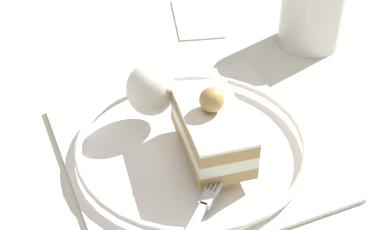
{
  "coord_description": "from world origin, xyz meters",
  "views": [
    {
      "loc": [
        -0.06,
        -0.41,
        0.37
      ],
      "look_at": [
        0.01,
        -0.02,
        0.05
      ],
      "focal_mm": 54.01,
      "sensor_mm": 36.0,
      "label": 1
    }
  ],
  "objects_px": {
    "dessert_plate": "(192,147)",
    "folded_napkin": "(197,18)",
    "cake_slice": "(212,129)",
    "drink_glass_near": "(313,11)",
    "whipped_cream_dollop": "(150,90)",
    "fork": "(197,218)"
  },
  "relations": [
    {
      "from": "whipped_cream_dollop",
      "to": "fork",
      "type": "height_order",
      "value": "whipped_cream_dollop"
    },
    {
      "from": "drink_glass_near",
      "to": "folded_napkin",
      "type": "bearing_deg",
      "value": 148.32
    },
    {
      "from": "dessert_plate",
      "to": "drink_glass_near",
      "type": "relative_size",
      "value": 2.95
    },
    {
      "from": "cake_slice",
      "to": "folded_napkin",
      "type": "distance_m",
      "value": 0.26
    },
    {
      "from": "whipped_cream_dollop",
      "to": "dessert_plate",
      "type": "bearing_deg",
      "value": -57.16
    },
    {
      "from": "dessert_plate",
      "to": "folded_napkin",
      "type": "height_order",
      "value": "dessert_plate"
    },
    {
      "from": "whipped_cream_dollop",
      "to": "folded_napkin",
      "type": "relative_size",
      "value": 0.52
    },
    {
      "from": "folded_napkin",
      "to": "cake_slice",
      "type": "bearing_deg",
      "value": -97.18
    },
    {
      "from": "cake_slice",
      "to": "fork",
      "type": "distance_m",
      "value": 0.09
    },
    {
      "from": "folded_napkin",
      "to": "drink_glass_near",
      "type": "bearing_deg",
      "value": -31.68
    },
    {
      "from": "dessert_plate",
      "to": "drink_glass_near",
      "type": "height_order",
      "value": "drink_glass_near"
    },
    {
      "from": "fork",
      "to": "drink_glass_near",
      "type": "height_order",
      "value": "drink_glass_near"
    },
    {
      "from": "cake_slice",
      "to": "whipped_cream_dollop",
      "type": "bearing_deg",
      "value": 128.33
    },
    {
      "from": "whipped_cream_dollop",
      "to": "folded_napkin",
      "type": "xyz_separation_m",
      "value": [
        0.08,
        0.2,
        -0.04
      ]
    },
    {
      "from": "dessert_plate",
      "to": "whipped_cream_dollop",
      "type": "height_order",
      "value": "whipped_cream_dollop"
    },
    {
      "from": "whipped_cream_dollop",
      "to": "folded_napkin",
      "type": "distance_m",
      "value": 0.22
    },
    {
      "from": "cake_slice",
      "to": "drink_glass_near",
      "type": "height_order",
      "value": "drink_glass_near"
    },
    {
      "from": "fork",
      "to": "cake_slice",
      "type": "bearing_deg",
      "value": 70.85
    },
    {
      "from": "cake_slice",
      "to": "whipped_cream_dollop",
      "type": "relative_size",
      "value": 1.97
    },
    {
      "from": "whipped_cream_dollop",
      "to": "fork",
      "type": "relative_size",
      "value": 0.51
    },
    {
      "from": "dessert_plate",
      "to": "fork",
      "type": "xyz_separation_m",
      "value": [
        -0.01,
        -0.09,
        0.01
      ]
    },
    {
      "from": "fork",
      "to": "drink_glass_near",
      "type": "relative_size",
      "value": 1.11
    }
  ]
}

